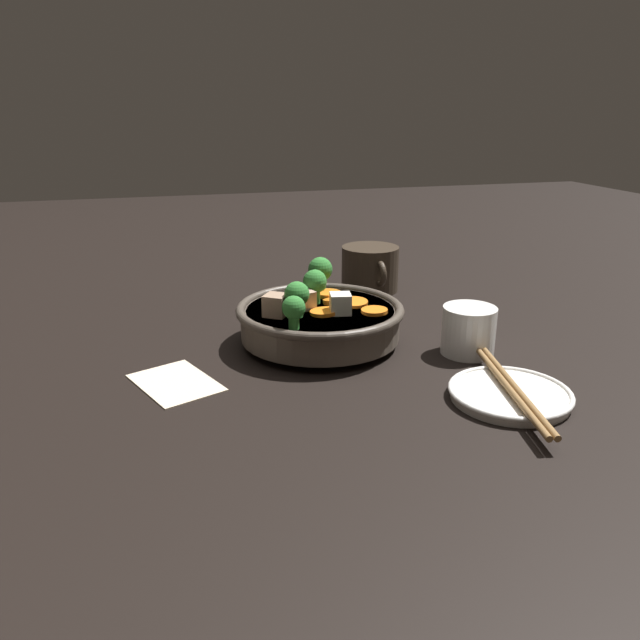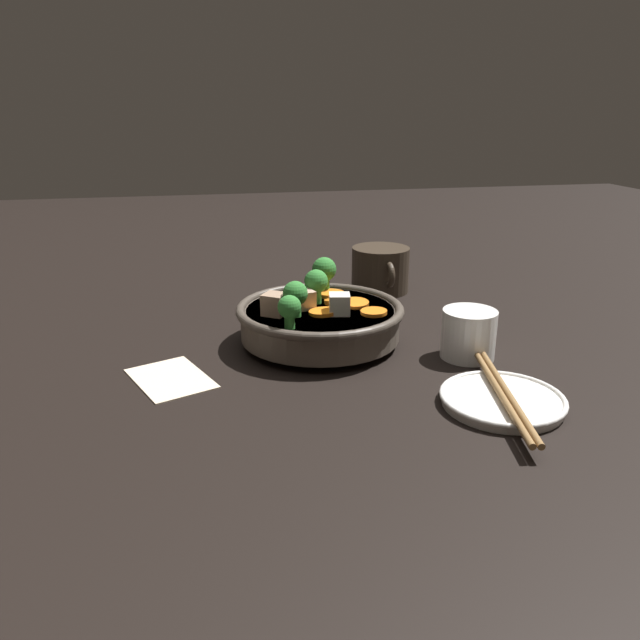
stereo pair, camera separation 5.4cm
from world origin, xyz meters
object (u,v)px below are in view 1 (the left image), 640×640
stirfry_bowl (320,318)px  chopsticks_pair (511,386)px  tea_cup (469,330)px  side_saucer (510,394)px  dark_mug (370,269)px

stirfry_bowl → chopsticks_pair: (0.22, 0.15, -0.02)m
tea_cup → side_saucer: bearing=-8.6°
dark_mug → side_saucer: bearing=0.5°
side_saucer → dark_mug: (-0.44, -0.00, 0.03)m
side_saucer → dark_mug: 0.44m
dark_mug → tea_cup: bearing=4.5°
dark_mug → stirfry_bowl: bearing=-34.4°
tea_cup → dark_mug: (-0.31, -0.02, 0.01)m
stirfry_bowl → dark_mug: bearing=145.6°
tea_cup → chopsticks_pair: bearing=-8.6°
side_saucer → tea_cup: (-0.13, 0.02, 0.02)m
dark_mug → chopsticks_pair: bearing=0.5°
tea_cup → stirfry_bowl: bearing=-115.9°
stirfry_bowl → side_saucer: (0.22, 0.15, -0.03)m
stirfry_bowl → dark_mug: size_ratio=1.87×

